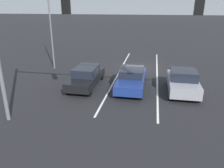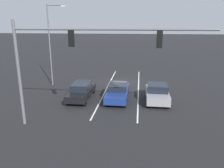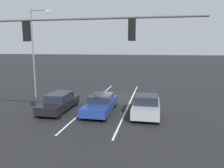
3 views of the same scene
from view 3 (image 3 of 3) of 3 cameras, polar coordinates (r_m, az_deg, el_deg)
name	(u,v)px [view 3 (image 3 of 3)]	position (r m, az deg, el deg)	size (l,w,h in m)	color
ground_plane	(116,96)	(22.27, 1.10, -3.25)	(240.00, 240.00, 0.00)	black
lane_stripe_left_divider	(130,103)	(19.87, 4.66, -4.86)	(0.12, 16.53, 0.01)	silver
lane_stripe_center_divider	(95,101)	(20.48, -4.55, -4.41)	(0.12, 16.53, 0.01)	silver
car_navy_midlane_front	(100,104)	(16.60, -3.03, -5.18)	(1.80, 4.72, 1.41)	navy
car_gray_leftlane_front	(146,106)	(15.93, 8.93, -5.69)	(1.86, 4.00, 1.59)	gray
car_black_rightlane_front	(59,102)	(17.50, -13.61, -4.59)	(1.70, 4.61, 1.45)	black
traffic_signal_gantry	(29,47)	(11.60, -20.89, 9.09)	(11.94, 0.37, 6.83)	slate
street_lamp_right_shoulder	(35,48)	(22.45, -19.49, 8.85)	(2.01, 0.24, 8.48)	slate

